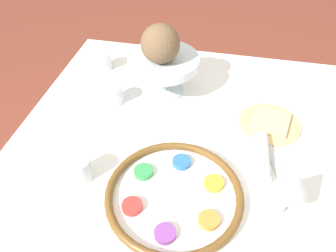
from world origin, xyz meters
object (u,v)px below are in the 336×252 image
orange_fruit (164,41)px  cup_mid (113,94)px  coconut (160,44)px  cup_near (80,169)px  wine_glass (293,185)px  fruit_stand (163,64)px  cup_far (103,61)px  napkin_roll (261,157)px  bread_plate (270,123)px  seder_plate (174,195)px

orange_fruit → cup_mid: bearing=132.1°
coconut → cup_near: 0.43m
wine_glass → orange_fruit: bearing=40.6°
fruit_stand → cup_far: bearing=70.3°
fruit_stand → cup_far: size_ratio=3.54×
orange_fruit → napkin_roll: size_ratio=0.48×
bread_plate → cup_near: cup_near is taller
seder_plate → cup_mid: (0.33, 0.26, 0.02)m
cup_mid → fruit_stand: bearing=-58.0°
cup_far → coconut: bearing=-114.5°
wine_glass → cup_far: size_ratio=2.35×
coconut → cup_mid: (-0.07, 0.14, -0.16)m
napkin_roll → cup_far: (0.35, 0.57, 0.01)m
napkin_roll → orange_fruit: bearing=48.4°
orange_fruit → cup_near: orange_fruit is taller
orange_fruit → cup_near: bearing=164.1°
wine_glass → cup_near: bearing=89.3°
fruit_stand → coconut: 0.09m
cup_near → bread_plate: bearing=-57.9°
wine_glass → cup_far: wine_glass is taller
coconut → napkin_roll: size_ratio=0.77×
cup_far → orange_fruit: bearing=-102.4°
fruit_stand → cup_mid: (-0.09, 0.15, -0.07)m
bread_plate → cup_far: 0.63m
wine_glass → seder_plate: bearing=92.4°
seder_plate → cup_far: size_ratio=5.21×
napkin_roll → cup_mid: cup_mid is taller
fruit_stand → cup_mid: fruit_stand is taller
fruit_stand → cup_mid: bearing=122.0°
fruit_stand → cup_near: fruit_stand is taller
wine_glass → fruit_stand: wine_glass is taller
wine_glass → cup_mid: (0.32, 0.52, -0.08)m
bread_plate → napkin_roll: napkin_roll is taller
wine_glass → cup_far: (0.50, 0.62, -0.08)m
seder_plate → orange_fruit: (0.46, 0.12, 0.15)m
wine_glass → orange_fruit: orange_fruit is taller
bread_plate → cup_mid: (0.01, 0.50, 0.03)m
napkin_roll → cup_far: cup_far is taller
seder_plate → wine_glass: wine_glass is taller
cup_mid → coconut: bearing=-64.2°
coconut → cup_near: coconut is taller
wine_glass → cup_near: size_ratio=2.35×
wine_glass → orange_fruit: 0.59m
fruit_stand → cup_far: 0.27m
seder_plate → orange_fruit: orange_fruit is taller
cup_near → cup_far: size_ratio=1.00×
cup_near → cup_far: bearing=13.3°
fruit_stand → cup_mid: 0.19m
cup_mid → wine_glass: bearing=-121.3°
cup_mid → cup_far: size_ratio=1.00×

